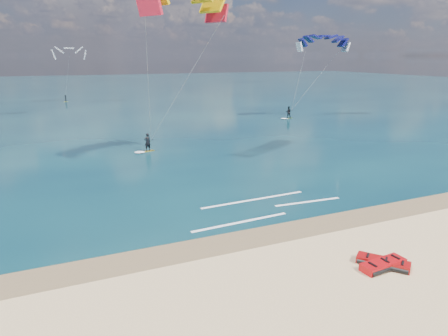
# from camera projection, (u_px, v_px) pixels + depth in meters

# --- Properties ---
(ground) EXTENTS (320.00, 320.00, 0.00)m
(ground) POSITION_uv_depth(u_px,v_px,m) (132.00, 128.00, 54.57)
(ground) COLOR tan
(ground) RESTS_ON ground
(wet_sand_strip) EXTENTS (320.00, 2.40, 0.01)m
(wet_sand_strip) POSITION_uv_depth(u_px,v_px,m) (261.00, 236.00, 21.84)
(wet_sand_strip) COLOR brown
(wet_sand_strip) RESTS_ON ground
(sea) EXTENTS (320.00, 200.00, 0.04)m
(sea) POSITION_uv_depth(u_px,v_px,m) (89.00, 91.00, 111.18)
(sea) COLOR #092634
(sea) RESTS_ON ground
(packed_kite_left) EXTENTS (2.60, 1.33, 0.41)m
(packed_kite_left) POSITION_uv_depth(u_px,v_px,m) (383.00, 268.00, 18.50)
(packed_kite_left) COLOR #BB090E
(packed_kite_left) RESTS_ON ground
(packed_kite_mid) EXTENTS (2.44, 2.67, 0.39)m
(packed_kite_mid) POSITION_uv_depth(u_px,v_px,m) (383.00, 266.00, 18.71)
(packed_kite_mid) COLOR #9D0A0B
(packed_kite_mid) RESTS_ON ground
(kitesurfer_main) EXTENTS (9.79, 10.35, 16.62)m
(kitesurfer_main) POSITION_uv_depth(u_px,v_px,m) (166.00, 67.00, 35.83)
(kitesurfer_main) COLOR gold
(kitesurfer_main) RESTS_ON sea
(kitesurfer_far) EXTENTS (10.69, 4.98, 13.86)m
(kitesurfer_far) POSITION_uv_depth(u_px,v_px,m) (308.00, 69.00, 60.10)
(kitesurfer_far) COLOR #98C21D
(kitesurfer_far) RESTS_ON sea
(shoreline_foam) EXTENTS (11.17, 3.65, 0.01)m
(shoreline_foam) POSITION_uv_depth(u_px,v_px,m) (264.00, 207.00, 25.85)
(shoreline_foam) COLOR white
(shoreline_foam) RESTS_ON ground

